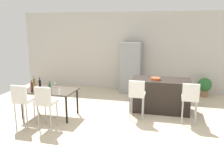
% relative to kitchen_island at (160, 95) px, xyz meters
% --- Properties ---
extents(ground_plane, '(10.00, 10.00, 0.00)m').
position_rel_kitchen_island_xyz_m(ground_plane, '(-0.58, -0.95, -0.46)').
color(ground_plane, beige).
extents(back_wall, '(10.00, 0.12, 2.90)m').
position_rel_kitchen_island_xyz_m(back_wall, '(-0.58, 2.22, 0.99)').
color(back_wall, beige).
rests_on(back_wall, ground_plane).
extents(kitchen_island, '(1.65, 0.90, 0.92)m').
position_rel_kitchen_island_xyz_m(kitchen_island, '(0.00, 0.00, 0.00)').
color(kitchen_island, black).
rests_on(kitchen_island, ground_plane).
extents(bar_chair_left, '(0.41, 0.41, 1.05)m').
position_rel_kitchen_island_xyz_m(bar_chair_left, '(-0.56, -0.83, 0.24)').
color(bar_chair_left, white).
rests_on(bar_chair_left, ground_plane).
extents(bar_chair_middle, '(0.40, 0.40, 1.05)m').
position_rel_kitchen_island_xyz_m(bar_chair_middle, '(0.76, -0.83, 0.24)').
color(bar_chair_middle, white).
rests_on(bar_chair_middle, ground_plane).
extents(dining_table, '(1.38, 0.84, 0.74)m').
position_rel_kitchen_island_xyz_m(dining_table, '(-2.85, -1.20, 0.21)').
color(dining_table, '#4C4238').
rests_on(dining_table, ground_plane).
extents(dining_chair_near, '(0.41, 0.41, 1.05)m').
position_rel_kitchen_island_xyz_m(dining_chair_near, '(-3.16, -1.99, 0.24)').
color(dining_chair_near, white).
rests_on(dining_chair_near, ground_plane).
extents(dining_chair_far, '(0.41, 0.41, 1.05)m').
position_rel_kitchen_island_xyz_m(dining_chair_far, '(-2.54, -1.99, 0.24)').
color(dining_chair_far, white).
rests_on(dining_chair_far, ground_plane).
extents(wine_bottle_near, '(0.06, 0.06, 0.32)m').
position_rel_kitchen_island_xyz_m(wine_bottle_near, '(-3.40, -1.04, 0.40)').
color(wine_bottle_near, brown).
rests_on(wine_bottle_near, dining_table).
extents(wine_bottle_right, '(0.06, 0.06, 0.29)m').
position_rel_kitchen_island_xyz_m(wine_bottle_right, '(-3.21, -1.07, 0.39)').
color(wine_bottle_right, black).
rests_on(wine_bottle_right, dining_table).
extents(wine_bottle_corner, '(0.06, 0.06, 0.31)m').
position_rel_kitchen_island_xyz_m(wine_bottle_corner, '(-2.67, -1.52, 0.41)').
color(wine_bottle_corner, '#194723').
rests_on(wine_bottle_corner, dining_table).
extents(wine_bottle_end, '(0.07, 0.07, 0.31)m').
position_rel_kitchen_island_xyz_m(wine_bottle_end, '(-3.09, -1.51, 0.40)').
color(wine_bottle_end, brown).
rests_on(wine_bottle_end, dining_table).
extents(wine_bottle_far, '(0.07, 0.07, 0.29)m').
position_rel_kitchen_island_xyz_m(wine_bottle_far, '(-3.22, -1.45, 0.40)').
color(wine_bottle_far, '#471E19').
rests_on(wine_bottle_far, dining_table).
extents(wine_glass_left, '(0.07, 0.07, 0.17)m').
position_rel_kitchen_island_xyz_m(wine_glass_left, '(-2.40, -1.53, 0.40)').
color(wine_glass_left, silver).
rests_on(wine_glass_left, dining_table).
extents(wine_glass_middle, '(0.07, 0.07, 0.17)m').
position_rel_kitchen_island_xyz_m(wine_glass_middle, '(-2.85, -0.91, 0.40)').
color(wine_glass_middle, silver).
rests_on(wine_glass_middle, dining_table).
extents(refrigerator, '(0.72, 0.68, 1.84)m').
position_rel_kitchen_island_xyz_m(refrigerator, '(-1.15, 1.78, 0.46)').
color(refrigerator, '#939699').
rests_on(refrigerator, ground_plane).
extents(fruit_bowl, '(0.27, 0.27, 0.07)m').
position_rel_kitchen_island_xyz_m(fruit_bowl, '(-0.14, -0.12, 0.50)').
color(fruit_bowl, '#C6512D').
rests_on(fruit_bowl, kitchen_island).
extents(potted_plant, '(0.47, 0.47, 0.66)m').
position_rel_kitchen_island_xyz_m(potted_plant, '(1.41, 1.77, -0.07)').
color(potted_plant, '#996B4C').
rests_on(potted_plant, ground_plane).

